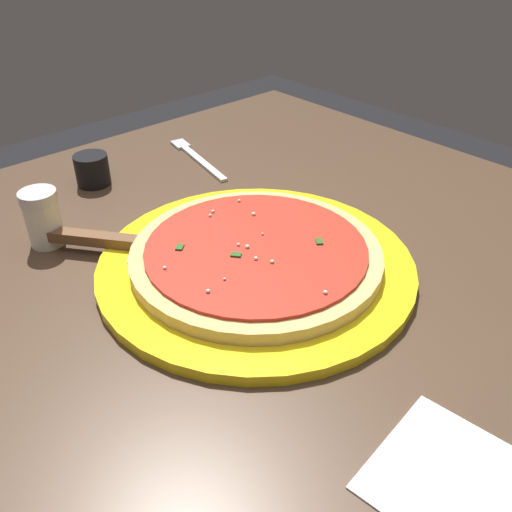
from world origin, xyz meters
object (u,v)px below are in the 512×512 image
(pizza, at_px, (256,254))
(napkin_folded_right, at_px, (448,476))
(parmesan_shaker, at_px, (43,218))
(serving_plate, at_px, (256,265))
(pizza_server, at_px, (118,243))
(fork, at_px, (196,157))
(cup_small_sauce, at_px, (95,169))

(pizza, height_order, napkin_folded_right, pizza)
(parmesan_shaker, bearing_deg, serving_plate, -55.00)
(pizza_server, xyz_separation_m, fork, (0.25, 0.17, -0.02))
(serving_plate, xyz_separation_m, parmesan_shaker, (-0.16, 0.23, 0.03))
(napkin_folded_right, bearing_deg, pizza_server, 93.32)
(serving_plate, bearing_deg, pizza_server, 126.95)
(serving_plate, xyz_separation_m, pizza, (-0.00, 0.00, 0.02))
(pizza_server, bearing_deg, pizza, -53.05)
(parmesan_shaker, bearing_deg, fork, 15.81)
(cup_small_sauce, distance_m, parmesan_shaker, 0.18)
(pizza, relative_size, napkin_folded_right, 2.44)
(napkin_folded_right, bearing_deg, pizza, 75.80)
(pizza_server, relative_size, napkin_folded_right, 1.66)
(pizza_server, distance_m, fork, 0.30)
(pizza, bearing_deg, cup_small_sauce, 94.24)
(parmesan_shaker, bearing_deg, pizza_server, -58.32)
(serving_plate, distance_m, cup_small_sauce, 0.34)
(cup_small_sauce, bearing_deg, fork, -9.53)
(pizza, relative_size, pizza_server, 1.47)
(serving_plate, xyz_separation_m, napkin_folded_right, (-0.08, -0.31, -0.01))
(serving_plate, relative_size, parmesan_shaker, 5.10)
(serving_plate, xyz_separation_m, fork, (0.14, 0.31, -0.00))
(pizza, distance_m, cup_small_sauce, 0.34)
(napkin_folded_right, distance_m, fork, 0.66)
(serving_plate, distance_m, parmesan_shaker, 0.28)
(cup_small_sauce, bearing_deg, napkin_folded_right, -94.68)
(serving_plate, relative_size, fork, 2.03)
(pizza, height_order, cup_small_sauce, cup_small_sauce)
(pizza_server, height_order, cup_small_sauce, cup_small_sauce)
(pizza, xyz_separation_m, parmesan_shaker, (-0.16, 0.23, 0.01))
(cup_small_sauce, xyz_separation_m, napkin_folded_right, (-0.05, -0.65, -0.02))
(serving_plate, height_order, napkin_folded_right, serving_plate)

